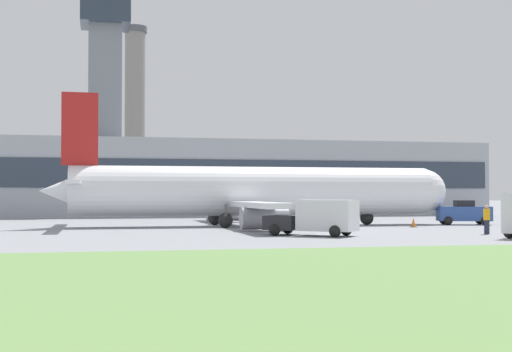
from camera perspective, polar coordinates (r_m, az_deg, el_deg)
The scene contains 8 objects.
ground_plane at distance 50.94m, azimuth 4.54°, elevation -4.23°, with size 400.00×400.00×0.00m, color gray.
terminal_building at distance 84.55m, azimuth -2.84°, elevation 0.07°, with size 60.15×15.22×24.80m.
smokestack_left at distance 119.29m, azimuth -9.66°, elevation 4.70°, with size 3.84×3.84×30.13m.
airplane at distance 55.15m, azimuth -0.44°, elevation -1.28°, with size 32.03×27.02×9.98m.
pushback_tug at distance 59.80m, azimuth 16.31°, elevation -2.92°, with size 4.44×2.89×1.97m.
baggage_truck at distance 42.33m, azimuth 4.92°, elevation -3.37°, with size 5.47×4.99×2.13m.
ground_crew_person at distance 46.10m, azimuth 17.97°, elevation -3.31°, with size 0.51×0.51×1.81m.
traffic_cone_near_nose at distance 54.54m, azimuth 12.48°, elevation -3.66°, with size 0.46×0.46×0.73m.
Camera 1 is at (-14.97, -48.63, 2.47)m, focal length 50.00 mm.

